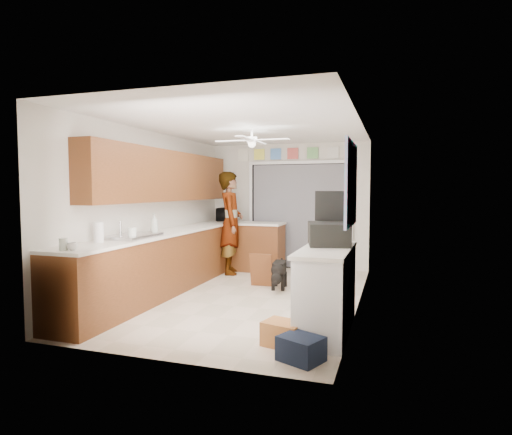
% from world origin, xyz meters
% --- Properties ---
extents(floor, '(5.00, 5.00, 0.00)m').
position_xyz_m(floor, '(0.00, 0.00, 0.00)').
color(floor, beige).
rests_on(floor, ground).
extents(ceiling, '(5.00, 5.00, 0.00)m').
position_xyz_m(ceiling, '(0.00, 0.00, 2.50)').
color(ceiling, white).
rests_on(ceiling, ground).
extents(wall_back, '(3.20, 0.00, 3.20)m').
position_xyz_m(wall_back, '(0.00, 2.50, 1.25)').
color(wall_back, silver).
rests_on(wall_back, ground).
extents(wall_front, '(3.20, 0.00, 3.20)m').
position_xyz_m(wall_front, '(0.00, -2.50, 1.25)').
color(wall_front, silver).
rests_on(wall_front, ground).
extents(wall_left, '(0.00, 5.00, 5.00)m').
position_xyz_m(wall_left, '(-1.60, 0.00, 1.25)').
color(wall_left, silver).
rests_on(wall_left, ground).
extents(wall_right, '(0.00, 5.00, 5.00)m').
position_xyz_m(wall_right, '(1.60, 0.00, 1.25)').
color(wall_right, silver).
rests_on(wall_right, ground).
extents(left_base_cabinets, '(0.60, 4.80, 0.90)m').
position_xyz_m(left_base_cabinets, '(-1.30, 0.00, 0.45)').
color(left_base_cabinets, brown).
rests_on(left_base_cabinets, floor).
extents(left_countertop, '(0.62, 4.80, 0.04)m').
position_xyz_m(left_countertop, '(-1.29, 0.00, 0.92)').
color(left_countertop, white).
rests_on(left_countertop, left_base_cabinets).
extents(upper_cabinets, '(0.32, 4.00, 0.80)m').
position_xyz_m(upper_cabinets, '(-1.44, 0.20, 1.80)').
color(upper_cabinets, brown).
rests_on(upper_cabinets, wall_left).
extents(sink_basin, '(0.50, 0.76, 0.06)m').
position_xyz_m(sink_basin, '(-1.29, -1.00, 0.95)').
color(sink_basin, silver).
rests_on(sink_basin, left_countertop).
extents(faucet, '(0.03, 0.03, 0.22)m').
position_xyz_m(faucet, '(-1.48, -1.00, 1.05)').
color(faucet, silver).
rests_on(faucet, left_countertop).
extents(peninsula_base, '(1.00, 0.60, 0.90)m').
position_xyz_m(peninsula_base, '(-0.50, 2.00, 0.45)').
color(peninsula_base, brown).
rests_on(peninsula_base, floor).
extents(peninsula_top, '(1.04, 0.64, 0.04)m').
position_xyz_m(peninsula_top, '(-0.50, 2.00, 0.92)').
color(peninsula_top, white).
rests_on(peninsula_top, peninsula_base).
extents(back_opening_recess, '(2.00, 0.06, 2.10)m').
position_xyz_m(back_opening_recess, '(0.25, 2.47, 1.05)').
color(back_opening_recess, black).
rests_on(back_opening_recess, wall_back).
extents(curtain_panel, '(1.90, 0.03, 2.05)m').
position_xyz_m(curtain_panel, '(0.25, 2.43, 1.05)').
color(curtain_panel, slate).
rests_on(curtain_panel, wall_back).
extents(door_trim_left, '(0.06, 0.04, 2.10)m').
position_xyz_m(door_trim_left, '(-0.77, 2.44, 1.05)').
color(door_trim_left, white).
rests_on(door_trim_left, wall_back).
extents(door_trim_right, '(0.06, 0.04, 2.10)m').
position_xyz_m(door_trim_right, '(1.27, 2.44, 1.05)').
color(door_trim_right, white).
rests_on(door_trim_right, wall_back).
extents(door_trim_head, '(2.10, 0.04, 0.06)m').
position_xyz_m(door_trim_head, '(0.25, 2.44, 2.12)').
color(door_trim_head, white).
rests_on(door_trim_head, wall_back).
extents(header_frame_0, '(0.22, 0.02, 0.22)m').
position_xyz_m(header_frame_0, '(-0.60, 2.47, 2.30)').
color(header_frame_0, '#F2F351').
rests_on(header_frame_0, wall_back).
extents(header_frame_1, '(0.22, 0.02, 0.22)m').
position_xyz_m(header_frame_1, '(-0.25, 2.47, 2.30)').
color(header_frame_1, '#518BDA').
rests_on(header_frame_1, wall_back).
extents(header_frame_2, '(0.22, 0.02, 0.22)m').
position_xyz_m(header_frame_2, '(0.10, 2.47, 2.30)').
color(header_frame_2, '#C9514B').
rests_on(header_frame_2, wall_back).
extents(header_frame_3, '(0.22, 0.02, 0.22)m').
position_xyz_m(header_frame_3, '(0.50, 2.47, 2.30)').
color(header_frame_3, '#69AE63').
rests_on(header_frame_3, wall_back).
extents(header_frame_4, '(0.22, 0.02, 0.22)m').
position_xyz_m(header_frame_4, '(0.90, 2.47, 2.30)').
color(header_frame_4, silver).
rests_on(header_frame_4, wall_back).
extents(route66_sign, '(0.22, 0.02, 0.26)m').
position_xyz_m(route66_sign, '(-0.95, 2.47, 2.30)').
color(route66_sign, silver).
rests_on(route66_sign, wall_back).
extents(right_counter_base, '(0.50, 1.40, 0.90)m').
position_xyz_m(right_counter_base, '(1.35, -1.20, 0.45)').
color(right_counter_base, white).
rests_on(right_counter_base, floor).
extents(right_counter_top, '(0.54, 1.44, 0.04)m').
position_xyz_m(right_counter_top, '(1.34, -1.20, 0.92)').
color(right_counter_top, white).
rests_on(right_counter_top, right_counter_base).
extents(abstract_painting, '(0.03, 1.15, 0.95)m').
position_xyz_m(abstract_painting, '(1.58, -1.00, 1.65)').
color(abstract_painting, '#DD519D').
rests_on(abstract_painting, wall_right).
extents(ceiling_fan, '(1.14, 1.14, 0.24)m').
position_xyz_m(ceiling_fan, '(0.00, 0.20, 2.32)').
color(ceiling_fan, white).
rests_on(ceiling_fan, ceiling).
extents(microwave, '(0.40, 0.53, 0.26)m').
position_xyz_m(microwave, '(-1.25, 2.25, 1.07)').
color(microwave, black).
rests_on(microwave, left_countertop).
extents(soap_bottle, '(0.12, 0.12, 0.28)m').
position_xyz_m(soap_bottle, '(-1.44, -0.21, 1.08)').
color(soap_bottle, silver).
rests_on(soap_bottle, left_countertop).
extents(cup, '(0.12, 0.12, 0.09)m').
position_xyz_m(cup, '(-1.21, -2.22, 0.98)').
color(cup, white).
rests_on(cup, left_countertop).
extents(jar_a, '(0.14, 0.14, 0.15)m').
position_xyz_m(jar_a, '(-1.19, -1.15, 1.02)').
color(jar_a, silver).
rests_on(jar_a, left_countertop).
extents(jar_b, '(0.11, 0.11, 0.13)m').
position_xyz_m(jar_b, '(-1.30, -2.25, 1.01)').
color(jar_b, silver).
rests_on(jar_b, left_countertop).
extents(paper_towel_roll, '(0.13, 0.13, 0.25)m').
position_xyz_m(paper_towel_roll, '(-1.40, -1.54, 1.06)').
color(paper_towel_roll, white).
rests_on(paper_towel_roll, left_countertop).
extents(suitcase, '(0.58, 0.70, 0.26)m').
position_xyz_m(suitcase, '(1.32, -0.92, 1.07)').
color(suitcase, black).
rests_on(suitcase, right_counter_top).
extents(suitcase_rim, '(0.56, 0.67, 0.02)m').
position_xyz_m(suitcase_rim, '(1.32, -0.92, 0.96)').
color(suitcase_rim, yellow).
rests_on(suitcase_rim, suitcase).
extents(suitcase_lid, '(0.42, 0.13, 0.50)m').
position_xyz_m(suitcase_lid, '(1.32, -0.63, 1.32)').
color(suitcase_lid, black).
rests_on(suitcase_lid, suitcase).
extents(cardboard_box, '(0.46, 0.39, 0.25)m').
position_xyz_m(cardboard_box, '(1.00, -1.78, 0.12)').
color(cardboard_box, '#A26133').
rests_on(cardboard_box, floor).
extents(navy_crate, '(0.47, 0.44, 0.23)m').
position_xyz_m(navy_crate, '(1.25, -2.10, 0.11)').
color(navy_crate, black).
rests_on(navy_crate, floor).
extents(cabinet_door_panel, '(0.37, 0.15, 0.55)m').
position_xyz_m(cabinet_door_panel, '(0.00, 0.66, 0.28)').
color(cabinet_door_panel, brown).
rests_on(cabinet_door_panel, floor).
extents(man, '(0.66, 0.81, 1.92)m').
position_xyz_m(man, '(-0.87, 1.55, 0.96)').
color(man, white).
rests_on(man, floor).
extents(dog, '(0.34, 0.65, 0.49)m').
position_xyz_m(dog, '(0.32, 0.64, 0.24)').
color(dog, black).
rests_on(dog, floor).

